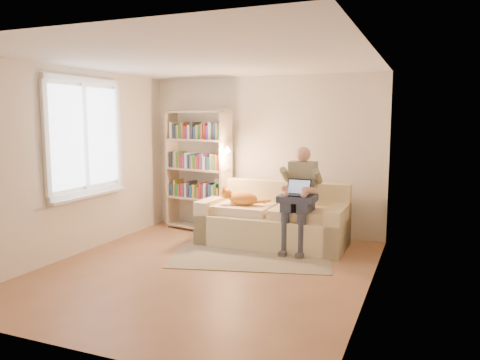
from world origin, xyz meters
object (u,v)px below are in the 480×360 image
at_px(person, 300,192).
at_px(cat, 238,198).
at_px(laptop, 298,191).
at_px(bookshelf, 198,165).
at_px(sofa, 274,222).

height_order(person, cat, person).
bearing_deg(person, cat, 178.72).
distance_m(laptop, bookshelf, 2.04).
height_order(cat, bookshelf, bookshelf).
bearing_deg(sofa, person, -19.75).
xyz_separation_m(person, laptop, (-0.00, -0.12, 0.03)).
relative_size(sofa, cat, 3.15).
relative_size(sofa, person, 1.46).
height_order(person, bookshelf, bookshelf).
height_order(sofa, bookshelf, bookshelf).
xyz_separation_m(sofa, person, (0.45, -0.16, 0.52)).
height_order(sofa, cat, sofa).
relative_size(sofa, laptop, 6.45).
bearing_deg(cat, bookshelf, 152.31).
bearing_deg(laptop, person, 89.62).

